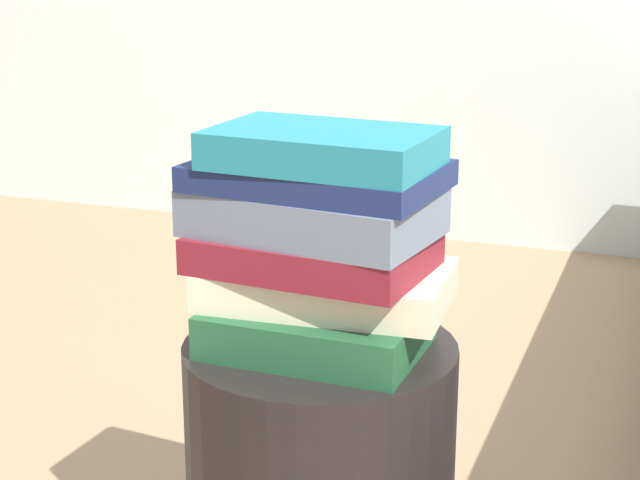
{
  "coord_description": "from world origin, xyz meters",
  "views": [
    {
      "loc": [
        0.42,
        -1.16,
        0.93
      ],
      "look_at": [
        0.0,
        0.0,
        0.57
      ],
      "focal_mm": 59.47,
      "sensor_mm": 36.0,
      "label": 1
    }
  ],
  "objects_px": {
    "book_forest": "(316,328)",
    "book_cream": "(327,285)",
    "book_teal": "(323,148)",
    "book_slate": "(313,212)",
    "book_maroon": "(314,250)",
    "book_navy": "(318,176)"
  },
  "relations": [
    {
      "from": "book_navy",
      "to": "book_slate",
      "type": "bearing_deg",
      "value": -115.4
    },
    {
      "from": "book_slate",
      "to": "book_navy",
      "type": "bearing_deg",
      "value": 66.84
    },
    {
      "from": "book_forest",
      "to": "book_navy",
      "type": "distance_m",
      "value": 0.19
    },
    {
      "from": "book_navy",
      "to": "book_teal",
      "type": "bearing_deg",
      "value": -42.68
    },
    {
      "from": "book_forest",
      "to": "book_teal",
      "type": "relative_size",
      "value": 0.99
    },
    {
      "from": "book_maroon",
      "to": "book_slate",
      "type": "relative_size",
      "value": 0.96
    },
    {
      "from": "book_cream",
      "to": "book_slate",
      "type": "xyz_separation_m",
      "value": [
        -0.01,
        -0.01,
        0.1
      ]
    },
    {
      "from": "book_forest",
      "to": "book_slate",
      "type": "distance_m",
      "value": 0.15
    },
    {
      "from": "book_forest",
      "to": "book_teal",
      "type": "distance_m",
      "value": 0.23
    },
    {
      "from": "book_forest",
      "to": "book_cream",
      "type": "relative_size",
      "value": 0.86
    },
    {
      "from": "book_maroon",
      "to": "book_navy",
      "type": "distance_m",
      "value": 0.09
    },
    {
      "from": "book_maroon",
      "to": "book_teal",
      "type": "bearing_deg",
      "value": -28.43
    },
    {
      "from": "book_cream",
      "to": "book_teal",
      "type": "height_order",
      "value": "book_teal"
    },
    {
      "from": "book_cream",
      "to": "book_navy",
      "type": "distance_m",
      "value": 0.14
    },
    {
      "from": "book_navy",
      "to": "book_teal",
      "type": "relative_size",
      "value": 1.12
    },
    {
      "from": "book_forest",
      "to": "book_maroon",
      "type": "relative_size",
      "value": 0.93
    },
    {
      "from": "book_teal",
      "to": "book_slate",
      "type": "bearing_deg",
      "value": 159.45
    },
    {
      "from": "book_maroon",
      "to": "book_slate",
      "type": "height_order",
      "value": "book_slate"
    },
    {
      "from": "book_cream",
      "to": "book_teal",
      "type": "bearing_deg",
      "value": -88.84
    },
    {
      "from": "book_slate",
      "to": "book_teal",
      "type": "distance_m",
      "value": 0.08
    },
    {
      "from": "book_maroon",
      "to": "book_teal",
      "type": "xyz_separation_m",
      "value": [
        0.02,
        -0.01,
        0.13
      ]
    },
    {
      "from": "book_forest",
      "to": "book_teal",
      "type": "xyz_separation_m",
      "value": [
        0.01,
        0.0,
        0.23
      ]
    }
  ]
}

